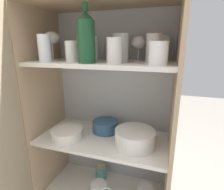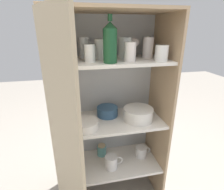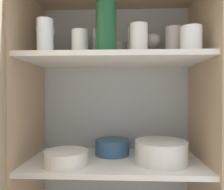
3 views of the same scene
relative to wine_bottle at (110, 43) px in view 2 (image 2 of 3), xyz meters
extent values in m
cube|color=#B2B7BC|center=(0.03, 0.31, -0.54)|extent=(0.77, 0.02, 1.41)
cube|color=tan|center=(-0.35, 0.12, -0.54)|extent=(0.02, 0.40, 1.41)
cube|color=tan|center=(0.41, 0.12, -0.54)|extent=(0.02, 0.40, 1.41)
cube|color=tan|center=(0.03, 0.12, 0.18)|extent=(0.77, 0.40, 0.02)
cube|color=silver|center=(0.03, 0.12, -0.95)|extent=(0.74, 0.36, 0.02)
cube|color=silver|center=(0.03, 0.12, -0.56)|extent=(0.74, 0.36, 0.02)
cube|color=silver|center=(0.03, 0.12, -0.12)|extent=(0.74, 0.36, 0.02)
cube|color=tan|center=(-0.28, -0.26, -0.54)|extent=(0.17, 0.36, 1.41)
cylinder|color=white|center=(-0.11, 0.06, -0.06)|extent=(0.07, 0.07, 0.10)
cylinder|color=white|center=(-0.13, 0.22, -0.05)|extent=(0.07, 0.07, 0.13)
cylinder|color=white|center=(-0.24, 0.01, -0.05)|extent=(0.06, 0.06, 0.13)
cylinder|color=silver|center=(0.13, 0.02, -0.06)|extent=(0.07, 0.07, 0.11)
cylinder|color=white|center=(0.05, 0.23, -0.07)|extent=(0.08, 0.08, 0.09)
cylinder|color=silver|center=(0.29, 0.14, -0.05)|extent=(0.07, 0.07, 0.13)
cylinder|color=white|center=(0.32, 0.00, -0.07)|extent=(0.08, 0.08, 0.10)
cylinder|color=white|center=(0.12, 0.13, -0.05)|extent=(0.08, 0.08, 0.14)
cylinder|color=white|center=(-0.04, 0.14, -0.05)|extent=(0.07, 0.07, 0.13)
cylinder|color=white|center=(-0.27, 0.12, -0.11)|extent=(0.06, 0.06, 0.01)
cylinder|color=white|center=(-0.27, 0.12, -0.07)|extent=(0.01, 0.01, 0.08)
ellipsoid|color=white|center=(-0.27, 0.12, 0.01)|extent=(0.09, 0.09, 0.07)
cylinder|color=white|center=(0.33, 0.24, -0.11)|extent=(0.06, 0.06, 0.01)
cylinder|color=white|center=(0.33, 0.24, -0.07)|extent=(0.01, 0.01, 0.07)
ellipsoid|color=white|center=(0.33, 0.24, -0.01)|extent=(0.08, 0.08, 0.06)
cylinder|color=silver|center=(0.20, 0.20, -0.11)|extent=(0.06, 0.06, 0.01)
cylinder|color=silver|center=(0.20, 0.20, -0.08)|extent=(0.01, 0.01, 0.06)
ellipsoid|color=silver|center=(0.20, 0.20, -0.02)|extent=(0.08, 0.08, 0.07)
cylinder|color=#194728|center=(0.00, 0.00, -0.02)|extent=(0.08, 0.08, 0.19)
cone|color=#194728|center=(0.00, 0.00, 0.09)|extent=(0.08, 0.08, 0.04)
cylinder|color=#194728|center=(0.00, 0.00, 0.13)|extent=(0.03, 0.03, 0.04)
cylinder|color=silver|center=(0.22, 0.08, -0.55)|extent=(0.22, 0.22, 0.01)
cylinder|color=silver|center=(0.22, 0.08, -0.54)|extent=(0.22, 0.22, 0.01)
cylinder|color=silver|center=(0.22, 0.08, -0.53)|extent=(0.22, 0.22, 0.01)
cylinder|color=silver|center=(0.22, 0.08, -0.52)|extent=(0.22, 0.22, 0.01)
cylinder|color=silver|center=(0.22, 0.08, -0.51)|extent=(0.22, 0.22, 0.01)
cylinder|color=silver|center=(0.22, 0.08, -0.50)|extent=(0.22, 0.22, 0.01)
cylinder|color=silver|center=(0.22, 0.08, -0.50)|extent=(0.22, 0.22, 0.01)
cylinder|color=silver|center=(0.22, 0.08, -0.49)|extent=(0.22, 0.22, 0.01)
cylinder|color=silver|center=(0.22, 0.08, -0.48)|extent=(0.22, 0.22, 0.01)
cylinder|color=silver|center=(0.22, 0.08, -0.47)|extent=(0.22, 0.22, 0.01)
cylinder|color=silver|center=(-0.16, 0.04, -0.53)|extent=(0.18, 0.18, 0.06)
torus|color=silver|center=(-0.16, 0.04, -0.50)|extent=(0.17, 0.17, 0.01)
cylinder|color=#33567A|center=(0.02, 0.19, -0.52)|extent=(0.16, 0.16, 0.07)
torus|color=#33567A|center=(0.02, 0.19, -0.49)|extent=(0.16, 0.16, 0.01)
cylinder|color=white|center=(0.02, 0.06, -0.89)|extent=(0.10, 0.10, 0.10)
torus|color=white|center=(0.08, 0.06, -0.88)|extent=(0.07, 0.01, 0.07)
cylinder|color=white|center=(0.29, 0.13, -0.90)|extent=(0.09, 0.09, 0.09)
torus|color=white|center=(0.34, 0.13, -0.89)|extent=(0.06, 0.01, 0.06)
cylinder|color=#5BA3A8|center=(-0.03, 0.22, -0.90)|extent=(0.08, 0.08, 0.09)
cylinder|color=tan|center=(-0.03, 0.22, -0.85)|extent=(0.06, 0.06, 0.01)
camera|label=1|loc=(0.36, -0.75, -0.04)|focal=28.00mm
camera|label=2|loc=(-0.20, -0.99, 0.07)|focal=28.00mm
camera|label=3|loc=(0.06, -0.83, -0.27)|focal=35.00mm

